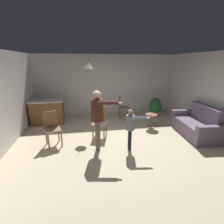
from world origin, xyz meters
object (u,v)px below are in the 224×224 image
object	(u,v)px
dining_chair_by_counter	(52,127)
person_child	(131,125)
dining_chair_near_wall	(100,121)
dining_chair_centre_back	(122,106)
kitchen_counter	(48,112)
person_adult	(98,114)
couch_floral	(196,125)
spare_remote_on_table	(150,114)
side_table_by_couch	(151,119)
potted_plant_corner	(155,106)

from	to	relation	value
dining_chair_by_counter	person_child	bearing A→B (deg)	141.72
dining_chair_near_wall	dining_chair_centre_back	world-z (taller)	same
kitchen_counter	dining_chair_near_wall	distance (m)	2.45
person_adult	dining_chair_by_counter	world-z (taller)	person_adult
couch_floral	kitchen_counter	xyz separation A→B (m)	(-5.13, 1.92, 0.15)
kitchen_counter	spare_remote_on_table	world-z (taller)	kitchen_counter
dining_chair_by_counter	spare_remote_on_table	xyz separation A→B (m)	(3.33, 0.73, -0.01)
kitchen_counter	side_table_by_couch	distance (m)	4.02
dining_chair_centre_back	person_adult	bearing A→B (deg)	-21.25
dining_chair_centre_back	spare_remote_on_table	xyz separation A→B (m)	(0.77, -1.18, -0.01)
dining_chair_centre_back	kitchen_counter	bearing A→B (deg)	-82.25
couch_floral	potted_plant_corner	xyz separation A→B (m)	(-0.58, 2.00, 0.14)
kitchen_counter	dining_chair_near_wall	bearing A→B (deg)	-38.19
dining_chair_centre_back	spare_remote_on_table	world-z (taller)	dining_chair_centre_back
couch_floral	dining_chair_by_counter	size ratio (longest dim) A/B	1.87
kitchen_counter	dining_chair_by_counter	xyz separation A→B (m)	(0.49, -1.83, 0.07)
person_child	dining_chair_by_counter	bearing A→B (deg)	-99.18
dining_chair_centre_back	potted_plant_corner	xyz separation A→B (m)	(1.50, -0.01, -0.07)
side_table_by_couch	person_adult	size ratio (longest dim) A/B	0.31
person_child	potted_plant_corner	bearing A→B (deg)	151.81
kitchen_counter	dining_chair_centre_back	size ratio (longest dim) A/B	1.26
dining_chair_near_wall	dining_chair_centre_back	size ratio (longest dim) A/B	1.00
side_table_by_couch	potted_plant_corner	size ratio (longest dim) A/B	0.60
couch_floral	person_child	xyz separation A→B (m)	(-2.46, -0.58, 0.39)
dining_chair_near_wall	dining_chair_centre_back	xyz separation A→B (m)	(1.12, 1.60, 0.00)
dining_chair_centre_back	dining_chair_by_counter	bearing A→B (deg)	-46.97
person_adult	person_child	distance (m)	0.94
side_table_by_couch	dining_chair_by_counter	bearing A→B (deg)	-167.69
dining_chair_by_counter	dining_chair_near_wall	distance (m)	1.47
couch_floral	spare_remote_on_table	size ratio (longest dim) A/B	14.37
couch_floral	dining_chair_by_counter	bearing A→B (deg)	93.99
kitchen_counter	dining_chair_centre_back	world-z (taller)	dining_chair_centre_back
person_child	dining_chair_near_wall	distance (m)	1.24
couch_floral	side_table_by_couch	distance (m)	1.51
dining_chair_by_counter	spare_remote_on_table	distance (m)	3.41
dining_chair_by_counter	dining_chair_centre_back	world-z (taller)	same
couch_floral	dining_chair_centre_back	distance (m)	2.90
spare_remote_on_table	dining_chair_by_counter	bearing A→B (deg)	-167.59
person_child	dining_chair_near_wall	size ratio (longest dim) A/B	1.16
person_adult	dining_chair_centre_back	size ratio (longest dim) A/B	1.66
side_table_by_couch	dining_chair_by_counter	distance (m)	3.46
kitchen_counter	side_table_by_couch	xyz separation A→B (m)	(3.87, -1.10, -0.15)
side_table_by_couch	dining_chair_centre_back	xyz separation A→B (m)	(-0.82, 1.18, 0.22)
kitchen_counter	dining_chair_near_wall	size ratio (longest dim) A/B	1.26
side_table_by_couch	person_adult	xyz separation A→B (m)	(-2.06, -1.22, 0.70)
potted_plant_corner	spare_remote_on_table	xyz separation A→B (m)	(-0.72, -1.18, 0.06)
dining_chair_by_counter	dining_chair_centre_back	xyz separation A→B (m)	(2.55, 1.92, 0.00)
dining_chair_by_counter	potted_plant_corner	distance (m)	4.48
couch_floral	side_table_by_couch	bearing A→B (deg)	61.87
person_child	dining_chair_centre_back	xyz separation A→B (m)	(0.38, 2.58, -0.18)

